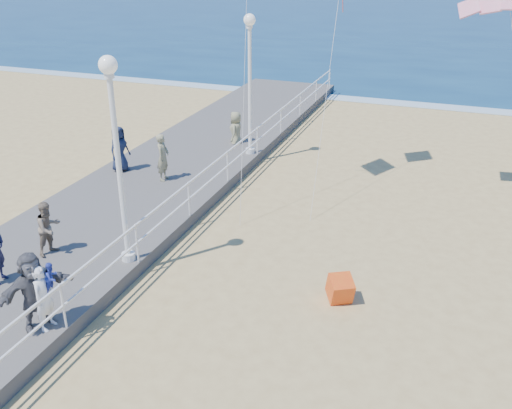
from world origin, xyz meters
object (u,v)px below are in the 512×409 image
(spectator_6, at_px, (163,157))
(box_kite, at_px, (340,291))
(spectator_4, at_px, (119,149))
(spectator_5, at_px, (34,290))
(woman_holding_toddler, at_px, (44,298))
(spectator_1, at_px, (49,228))
(beach_walker_c, at_px, (236,132))
(toddler_held, at_px, (52,278))
(lamp_post_mid, at_px, (116,142))
(lamp_post_far, at_px, (250,71))

(spectator_6, height_order, box_kite, spectator_6)
(spectator_4, relative_size, spectator_5, 0.94)
(woman_holding_toddler, height_order, spectator_5, spectator_5)
(spectator_1, relative_size, beach_walker_c, 0.87)
(toddler_held, bearing_deg, box_kite, -58.45)
(toddler_held, bearing_deg, spectator_4, 22.37)
(spectator_1, xyz_separation_m, spectator_6, (0.28, 5.71, 0.09))
(beach_walker_c, distance_m, box_kite, 11.51)
(spectator_1, bearing_deg, lamp_post_mid, -67.31)
(woman_holding_toddler, distance_m, box_kite, 6.80)
(woman_holding_toddler, xyz_separation_m, beach_walker_c, (-0.99, 13.18, -0.30))
(lamp_post_mid, xyz_separation_m, woman_holding_toddler, (-0.05, -3.13, -2.50))
(spectator_4, xyz_separation_m, box_kite, (9.30, -4.92, -0.94))
(beach_walker_c, bearing_deg, spectator_5, -6.41)
(woman_holding_toddler, bearing_deg, lamp_post_mid, -2.88)
(woman_holding_toddler, bearing_deg, spectator_5, 89.20)
(lamp_post_far, height_order, spectator_4, lamp_post_far)
(woman_holding_toddler, distance_m, spectator_6, 8.64)
(spectator_1, xyz_separation_m, spectator_5, (1.84, -2.74, 0.15))
(woman_holding_toddler, distance_m, spectator_4, 9.43)
(spectator_4, bearing_deg, spectator_6, -81.31)
(woman_holding_toddler, bearing_deg, box_kite, -58.10)
(woman_holding_toddler, bearing_deg, spectator_4, 21.17)
(lamp_post_far, bearing_deg, toddler_held, -89.52)
(lamp_post_mid, distance_m, beach_walker_c, 10.49)
(spectator_5, distance_m, spectator_6, 8.60)
(spectator_4, height_order, beach_walker_c, spectator_4)
(lamp_post_mid, distance_m, spectator_6, 6.14)
(toddler_held, relative_size, box_kite, 1.18)
(beach_walker_c, bearing_deg, spectator_4, -40.71)
(lamp_post_far, relative_size, box_kite, 8.87)
(lamp_post_far, height_order, spectator_1, lamp_post_far)
(woman_holding_toddler, xyz_separation_m, spectator_4, (-3.71, 8.67, 0.08))
(lamp_post_far, distance_m, box_kite, 10.59)
(lamp_post_mid, height_order, lamp_post_far, same)
(lamp_post_mid, relative_size, spectator_1, 3.57)
(spectator_4, distance_m, spectator_5, 9.34)
(lamp_post_mid, distance_m, box_kite, 6.52)
(toddler_held, xyz_separation_m, spectator_4, (-3.86, 8.52, -0.36))
(spectator_1, bearing_deg, lamp_post_far, -0.46)
(woman_holding_toddler, bearing_deg, beach_walker_c, 2.32)
(spectator_4, relative_size, box_kite, 2.80)
(spectator_5, bearing_deg, woman_holding_toddler, -61.02)
(lamp_post_far, bearing_deg, spectator_1, -102.80)
(toddler_held, height_order, spectator_5, spectator_5)
(lamp_post_far, relative_size, spectator_4, 3.17)
(spectator_1, relative_size, spectator_6, 0.89)
(toddler_held, distance_m, spectator_4, 9.36)
(lamp_post_mid, xyz_separation_m, lamp_post_far, (0.00, 9.00, 0.00))
(box_kite, bearing_deg, lamp_post_mid, 156.24)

